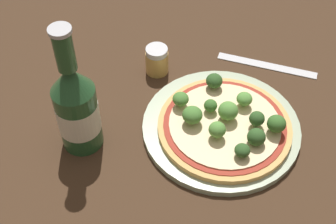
{
  "coord_description": "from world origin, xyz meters",
  "views": [
    {
      "loc": [
        -0.49,
        -0.2,
        0.62
      ],
      "look_at": [
        -0.07,
        0.06,
        0.06
      ],
      "focal_mm": 50.0,
      "sensor_mm": 36.0,
      "label": 1
    }
  ],
  "objects_px": {
    "pepper_shaker": "(157,60)",
    "pizza": "(225,126)",
    "fork": "(267,65)",
    "beer_bottle": "(76,107)"
  },
  "relations": [
    {
      "from": "pepper_shaker",
      "to": "pizza",
      "type": "bearing_deg",
      "value": -111.12
    },
    {
      "from": "pizza",
      "to": "fork",
      "type": "xyz_separation_m",
      "value": [
        0.19,
        0.01,
        -0.02
      ]
    },
    {
      "from": "pepper_shaker",
      "to": "beer_bottle",
      "type": "bearing_deg",
      "value": 176.75
    },
    {
      "from": "beer_bottle",
      "to": "pepper_shaker",
      "type": "height_order",
      "value": "beer_bottle"
    },
    {
      "from": "pepper_shaker",
      "to": "fork",
      "type": "height_order",
      "value": "pepper_shaker"
    },
    {
      "from": "pizza",
      "to": "fork",
      "type": "bearing_deg",
      "value": 2.11
    },
    {
      "from": "pizza",
      "to": "pepper_shaker",
      "type": "distance_m",
      "value": 0.19
    },
    {
      "from": "pizza",
      "to": "beer_bottle",
      "type": "relative_size",
      "value": 0.95
    },
    {
      "from": "pepper_shaker",
      "to": "fork",
      "type": "xyz_separation_m",
      "value": [
        0.12,
        -0.17,
        -0.03
      ]
    },
    {
      "from": "pizza",
      "to": "fork",
      "type": "height_order",
      "value": "pizza"
    }
  ]
}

